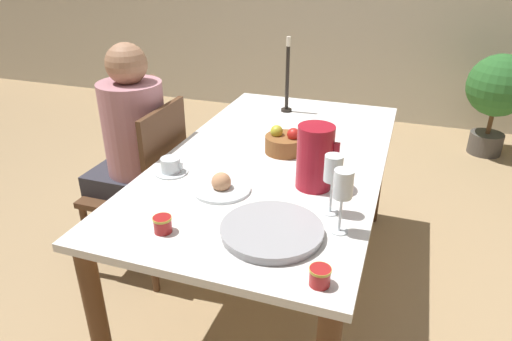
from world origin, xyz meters
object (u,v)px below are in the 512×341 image
at_px(wine_glass_water, 333,171).
at_px(candlestick_tall, 287,82).
at_px(potted_plant, 498,91).
at_px(chair_person_side, 147,186).
at_px(red_pitcher, 315,157).
at_px(wine_glass_juice, 343,188).
at_px(person_seated, 131,141).
at_px(fruit_bowl, 285,143).
at_px(serving_tray, 272,231).
at_px(teacup_near_person, 171,167).
at_px(jam_jar_amber, 163,224).
at_px(jam_jar_red, 320,275).
at_px(bread_plate, 221,186).

height_order(wine_glass_water, candlestick_tall, candlestick_tall).
bearing_deg(potted_plant, wine_glass_water, -108.55).
height_order(chair_person_side, red_pitcher, red_pitcher).
distance_m(red_pitcher, wine_glass_juice, 0.31).
bearing_deg(person_seated, fruit_bowl, -85.26).
bearing_deg(serving_tray, person_seated, 147.39).
distance_m(teacup_near_person, jam_jar_amber, 0.43).
xyz_separation_m(person_seated, wine_glass_water, (1.06, -0.38, 0.19)).
bearing_deg(wine_glass_water, jam_jar_red, -83.37).
distance_m(wine_glass_water, jam_jar_red, 0.41).
distance_m(jam_jar_amber, jam_jar_red, 0.54).
bearing_deg(jam_jar_red, candlestick_tall, 109.27).
xyz_separation_m(chair_person_side, candlestick_tall, (0.53, 0.65, 0.41)).
bearing_deg(bread_plate, wine_glass_water, -3.19).
height_order(serving_tray, bread_plate, bread_plate).
xyz_separation_m(wine_glass_water, wine_glass_juice, (0.05, -0.11, -0.00)).
relative_size(teacup_near_person, serving_tray, 0.41).
bearing_deg(candlestick_tall, jam_jar_red, -70.73).
relative_size(red_pitcher, jam_jar_red, 4.01).
bearing_deg(teacup_near_person, jam_jar_red, -33.66).
relative_size(wine_glass_water, wine_glass_juice, 0.98).
bearing_deg(red_pitcher, fruit_bowl, 124.92).
height_order(candlestick_tall, potted_plant, candlestick_tall).
distance_m(serving_tray, candlestick_tall, 1.24).
bearing_deg(wine_glass_juice, jam_jar_red, -91.11).
bearing_deg(jam_jar_red, fruit_bowl, 112.03).
xyz_separation_m(bread_plate, potted_plant, (1.28, 2.53, -0.21)).
distance_m(wine_glass_water, wine_glass_juice, 0.12).
xyz_separation_m(chair_person_side, jam_jar_red, (1.01, -0.73, 0.27)).
bearing_deg(serving_tray, candlestick_tall, 103.52).
bearing_deg(fruit_bowl, jam_jar_red, -67.97).
relative_size(person_seated, jam_jar_amber, 19.03).
bearing_deg(serving_tray, fruit_bowl, 102.31).
distance_m(teacup_near_person, potted_plant, 2.91).
xyz_separation_m(serving_tray, jam_jar_amber, (-0.34, -0.10, 0.02)).
relative_size(teacup_near_person, candlestick_tall, 0.33).
relative_size(teacup_near_person, jam_jar_amber, 2.21).
distance_m(jam_jar_amber, candlestick_tall, 1.30).
distance_m(jam_jar_red, potted_plant, 3.06).
xyz_separation_m(bread_plate, jam_jar_amber, (-0.07, -0.32, 0.01)).
bearing_deg(bread_plate, candlestick_tall, 91.10).
relative_size(red_pitcher, teacup_near_person, 1.81).
height_order(red_pitcher, jam_jar_red, red_pitcher).
bearing_deg(potted_plant, jam_jar_red, -105.47).
bearing_deg(teacup_near_person, red_pitcher, 7.39).
xyz_separation_m(serving_tray, fruit_bowl, (-0.14, 0.64, 0.03)).
xyz_separation_m(wine_glass_juice, fruit_bowl, (-0.34, 0.55, -0.12)).
distance_m(chair_person_side, wine_glass_water, 1.11).
bearing_deg(wine_glass_water, bread_plate, 176.81).
height_order(fruit_bowl, potted_plant, fruit_bowl).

